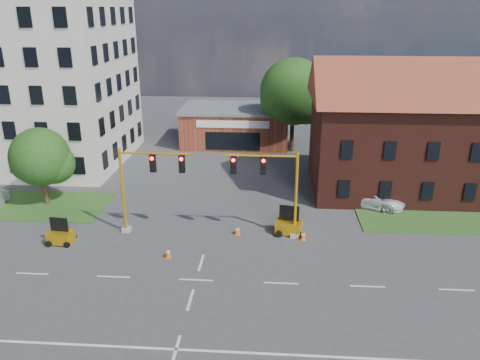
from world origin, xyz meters
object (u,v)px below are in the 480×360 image
at_px(signal_mast_west, 145,181).
at_px(pickup_white, 371,198).
at_px(signal_mast_east, 272,184).
at_px(trailer_east, 289,225).
at_px(trailer_west, 61,236).

bearing_deg(signal_mast_west, pickup_white, 19.32).
relative_size(signal_mast_east, trailer_east, 3.03).
bearing_deg(trailer_west, signal_mast_west, 26.41).
bearing_deg(trailer_east, signal_mast_west, -166.95).
bearing_deg(signal_mast_west, trailer_east, 2.67).
height_order(signal_mast_east, trailer_west, signal_mast_east).
xyz_separation_m(trailer_east, pickup_white, (6.74, 5.39, 0.10)).
bearing_deg(signal_mast_east, trailer_west, -171.60).
relative_size(signal_mast_west, trailer_east, 3.03).
relative_size(signal_mast_west, signal_mast_east, 1.00).
xyz_separation_m(trailer_west, trailer_east, (15.50, 2.57, 0.07)).
xyz_separation_m(signal_mast_west, signal_mast_east, (8.71, 0.00, 0.00)).
bearing_deg(signal_mast_west, trailer_west, -159.17).
distance_m(signal_mast_west, pickup_white, 17.99).
bearing_deg(pickup_white, signal_mast_west, 131.98).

